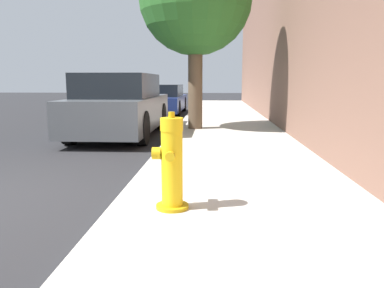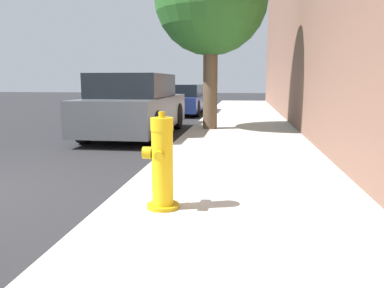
# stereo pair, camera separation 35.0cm
# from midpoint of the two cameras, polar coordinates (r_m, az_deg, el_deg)

# --- Properties ---
(sidewalk_slab) EXTENTS (2.68, 40.00, 0.12)m
(sidewalk_slab) POSITION_cam_midpoint_polar(r_m,az_deg,el_deg) (3.91, 9.90, -9.17)
(sidewalk_slab) COLOR beige
(sidewalk_slab) RESTS_ON ground_plane
(fire_hydrant) EXTENTS (0.34, 0.34, 0.91)m
(fire_hydrant) POSITION_cam_midpoint_polar(r_m,az_deg,el_deg) (3.48, -1.73, -3.14)
(fire_hydrant) COLOR #C39C11
(fire_hydrant) RESTS_ON sidewalk_slab
(parked_car_near) EXTENTS (1.74, 4.36, 1.48)m
(parked_car_near) POSITION_cam_midpoint_polar(r_m,az_deg,el_deg) (9.20, -7.49, 5.79)
(parked_car_near) COLOR #4C5156
(parked_car_near) RESTS_ON ground_plane
(parked_car_mid) EXTENTS (1.75, 4.40, 1.18)m
(parked_car_mid) POSITION_cam_midpoint_polar(r_m,az_deg,el_deg) (15.33, -0.91, 6.80)
(parked_car_mid) COLOR navy
(parked_car_mid) RESTS_ON ground_plane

